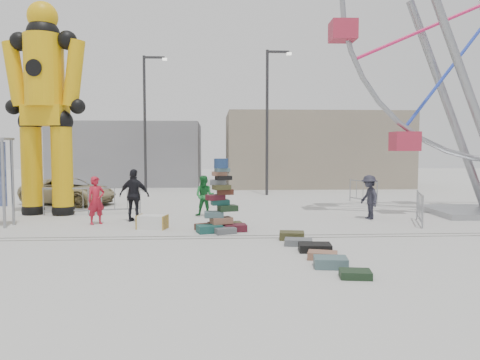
{
  "coord_description": "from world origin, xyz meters",
  "views": [
    {
      "loc": [
        0.05,
        -12.91,
        2.66
      ],
      "look_at": [
        0.89,
        2.14,
        1.61
      ],
      "focal_mm": 35.0,
      "sensor_mm": 36.0,
      "label": 1
    }
  ],
  "objects": [
    {
      "name": "building_left",
      "position": [
        -6.0,
        22.0,
        2.2
      ],
      "size": [
        10.0,
        8.0,
        4.4
      ],
      "primitive_type": "cube",
      "color": "gray",
      "rests_on": "ground"
    },
    {
      "name": "row_case_3",
      "position": [
        2.63,
        -2.07,
        0.09
      ],
      "size": [
        0.79,
        0.62,
        0.19
      ],
      "primitive_type": "cube",
      "rotation": [
        0.0,
        0.0,
        -0.29
      ],
      "color": "#93614B",
      "rests_on": "ground"
    },
    {
      "name": "steamer_trunk",
      "position": [
        -1.98,
        2.41,
        0.22
      ],
      "size": [
        1.04,
        0.74,
        0.44
      ],
      "primitive_type": "cube",
      "rotation": [
        0.0,
        0.0,
        -0.23
      ],
      "color": "silver",
      "rests_on": "ground"
    },
    {
      "name": "row_case_5",
      "position": [
        2.93,
        -3.68,
        0.08
      ],
      "size": [
        0.69,
        0.56,
        0.16
      ],
      "primitive_type": "cube",
      "rotation": [
        0.0,
        0.0,
        -0.15
      ],
      "color": "#1A301B",
      "rests_on": "ground"
    },
    {
      "name": "pedestrian_black",
      "position": [
        -2.81,
        3.94,
        0.95
      ],
      "size": [
        1.18,
        0.68,
        1.89
      ],
      "primitive_type": "imported",
      "rotation": [
        0.0,
        0.0,
        2.93
      ],
      "color": "black",
      "rests_on": "ground"
    },
    {
      "name": "crash_test_dummy",
      "position": [
        -6.52,
        5.88,
        4.5
      ],
      "size": [
        3.41,
        1.49,
        8.53
      ],
      "rotation": [
        0.0,
        0.0,
        -0.17
      ],
      "color": "black",
      "rests_on": "ground"
    },
    {
      "name": "pedestrian_grey",
      "position": [
        5.81,
        4.06,
        0.82
      ],
      "size": [
        0.77,
        1.14,
        1.64
      ],
      "primitive_type": "imported",
      "rotation": [
        0.0,
        0.0,
        -1.41
      ],
      "color": "#21212C",
      "rests_on": "ground"
    },
    {
      "name": "row_case_2",
      "position": [
        2.63,
        -1.23,
        0.1
      ],
      "size": [
        0.87,
        0.67,
        0.2
      ],
      "primitive_type": "cube",
      "rotation": [
        0.0,
        0.0,
        -0.1
      ],
      "color": "black",
      "rests_on": "ground"
    },
    {
      "name": "parked_suv",
      "position": [
        -6.74,
        9.25,
        0.62
      ],
      "size": [
        4.93,
        3.6,
        1.25
      ],
      "primitive_type": "imported",
      "rotation": [
        0.0,
        0.0,
        1.18
      ],
      "color": "#9A8D63",
      "rests_on": "ground"
    },
    {
      "name": "ground",
      "position": [
        0.0,
        0.0,
        0.0
      ],
      "size": [
        90.0,
        90.0,
        0.0
      ],
      "primitive_type": "plane",
      "color": "#9E9E99",
      "rests_on": "ground"
    },
    {
      "name": "lamp_post_left",
      "position": [
        -3.91,
        15.0,
        4.48
      ],
      "size": [
        1.41,
        0.25,
        8.0
      ],
      "color": "#2D2D30",
      "rests_on": "ground"
    },
    {
      "name": "lamp_post_right",
      "position": [
        3.09,
        13.0,
        4.48
      ],
      "size": [
        1.41,
        0.25,
        8.0
      ],
      "color": "#2D2D30",
      "rests_on": "ground"
    },
    {
      "name": "building_right",
      "position": [
        7.0,
        20.0,
        2.5
      ],
      "size": [
        12.0,
        8.0,
        5.0
      ],
      "primitive_type": "cube",
      "color": "gray",
      "rests_on": "ground"
    },
    {
      "name": "barricade_dummy_c",
      "position": [
        -3.93,
        5.94,
        0.55
      ],
      "size": [
        1.96,
        0.58,
        1.1
      ],
      "primitive_type": null,
      "rotation": [
        0.0,
        0.0,
        0.25
      ],
      "color": "gray",
      "rests_on": "ground"
    },
    {
      "name": "row_case_0",
      "position": [
        2.29,
        0.34,
        0.12
      ],
      "size": [
        0.78,
        0.61,
        0.23
      ],
      "primitive_type": "cube",
      "rotation": [
        0.0,
        0.0,
        -0.16
      ],
      "color": "#403F20",
      "rests_on": "ground"
    },
    {
      "name": "suitcase_tower",
      "position": [
        0.26,
        1.85,
        0.65
      ],
      "size": [
        1.7,
        1.48,
        2.31
      ],
      "rotation": [
        0.0,
        0.0,
        0.24
      ],
      "color": "#1A504A",
      "rests_on": "ground"
    },
    {
      "name": "track_line_near",
      "position": [
        0.0,
        0.6,
        0.0
      ],
      "size": [
        40.0,
        0.04,
        0.01
      ],
      "primitive_type": "cube",
      "color": "#47443F",
      "rests_on": "ground"
    },
    {
      "name": "row_case_1",
      "position": [
        2.34,
        -0.45,
        0.09
      ],
      "size": [
        0.83,
        0.63,
        0.18
      ],
      "primitive_type": "cube",
      "rotation": [
        0.0,
        0.0,
        -0.19
      ],
      "color": "slate",
      "rests_on": "ground"
    },
    {
      "name": "barricade_dummy_b",
      "position": [
        -5.62,
        5.7,
        0.55
      ],
      "size": [
        2.0,
        0.22,
        1.1
      ],
      "primitive_type": null,
      "rotation": [
        0.0,
        0.0,
        0.06
      ],
      "color": "gray",
      "rests_on": "ground"
    },
    {
      "name": "pedestrian_green",
      "position": [
        -0.32,
        5.07,
        0.79
      ],
      "size": [
        0.89,
        0.77,
        1.58
      ],
      "primitive_type": "imported",
      "rotation": [
        0.0,
        0.0,
        -0.26
      ],
      "color": "#1C7030",
      "rests_on": "ground"
    },
    {
      "name": "track_line_far",
      "position": [
        0.0,
        1.0,
        0.0
      ],
      "size": [
        40.0,
        0.04,
        0.01
      ],
      "primitive_type": "cube",
      "color": "#47443F",
      "rests_on": "ground"
    },
    {
      "name": "barricade_wheel_front",
      "position": [
        7.2,
        2.85,
        0.55
      ],
      "size": [
        0.74,
        1.92,
        1.1
      ],
      "primitive_type": null,
      "rotation": [
        0.0,
        0.0,
        1.24
      ],
      "color": "gray",
      "rests_on": "ground"
    },
    {
      "name": "barricade_wheel_back",
      "position": [
        7.17,
        8.96,
        0.55
      ],
      "size": [
        0.8,
        1.91,
        1.1
      ],
      "primitive_type": null,
      "rotation": [
        0.0,
        0.0,
        -1.21
      ],
      "color": "gray",
      "rests_on": "ground"
    },
    {
      "name": "row_case_4",
      "position": [
        2.63,
        -2.82,
        0.12
      ],
      "size": [
        0.8,
        0.65,
        0.23
      ],
      "primitive_type": "cube",
      "rotation": [
        0.0,
        0.0,
        -0.14
      ],
      "color": "#4B676B",
      "rests_on": "ground"
    },
    {
      "name": "pedestrian_red",
      "position": [
        -4.02,
        3.4,
        0.83
      ],
      "size": [
        0.73,
        0.68,
        1.66
      ],
      "primitive_type": "imported",
      "rotation": [
        0.0,
        0.0,
        0.62
      ],
      "color": "#A71729",
      "rests_on": "ground"
    }
  ]
}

